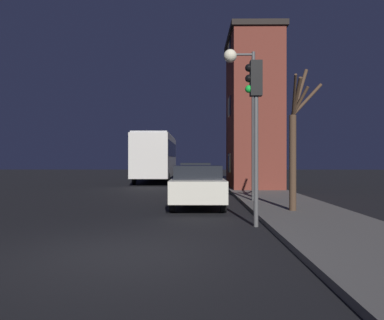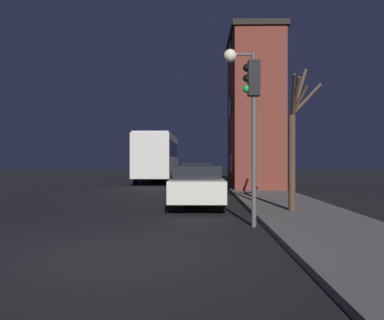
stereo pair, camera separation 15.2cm
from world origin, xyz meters
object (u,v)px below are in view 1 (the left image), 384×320
Objects in this scene: bus at (156,154)px; streetlamp at (241,87)px; bare_tree at (295,140)px; car_far_lane at (194,172)px; car_mid_lane at (196,176)px; car_near_lane at (198,185)px; traffic_light at (255,108)px.

streetlamp is at bearing -71.50° from bus.
bare_tree reaches higher than car_far_lane.
car_mid_lane is at bearing 104.05° from streetlamp.
bare_tree reaches higher than car_mid_lane.
bus is at bearing 101.59° from car_near_lane.
traffic_light is 0.42× the size of bus.
traffic_light is (-0.25, -5.00, -1.50)m from streetlamp.
bus is at bearing 103.26° from traffic_light.
streetlamp is at bearing -83.05° from car_far_lane.
streetlamp is at bearing 27.90° from car_near_lane.
bus reaches higher than car_mid_lane.
car_far_lane is at bearing 94.60° from traffic_light.
streetlamp is 5.23m from traffic_light.
streetlamp is 8.19m from car_mid_lane.
car_near_lane is 7.96m from car_mid_lane.
bus is 2.08× the size of car_near_lane.
streetlamp reaches higher than car_far_lane.
traffic_light is at bearing -85.40° from car_far_lane.
traffic_light is 2.77m from bare_tree.
car_mid_lane is (-3.12, 9.93, -1.53)m from bare_tree.
streetlamp is at bearing 115.26° from bare_tree.
streetlamp is 1.46× the size of car_mid_lane.
car_mid_lane is (-1.52, 12.07, -2.25)m from traffic_light.
bus is 2.47× the size of car_mid_lane.
car_far_lane is at bearing 96.95° from streetlamp.
bus is (-4.83, 14.44, -2.39)m from streetlamp.
traffic_light is at bearing -82.82° from car_mid_lane.
car_near_lane reaches higher than car_far_lane.
traffic_light is 1.05× the size of car_mid_lane.
bare_tree is 1.12× the size of car_mid_lane.
bus is (-6.19, 17.31, -0.17)m from bare_tree.
traffic_light is at bearing -76.74° from bus.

